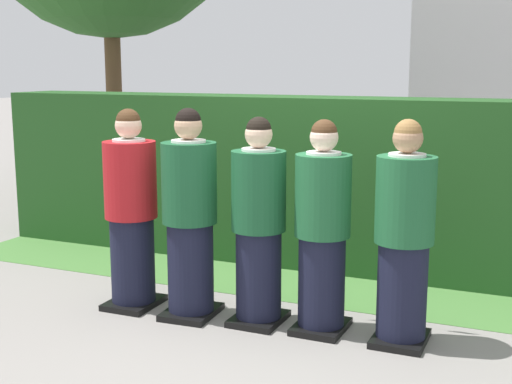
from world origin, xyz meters
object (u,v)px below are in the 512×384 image
object	(u,v)px
student_front_row_3	(322,232)
student_front_row_4	(404,239)
student_front_row_2	(259,227)
student_in_red_blazer	(131,214)
student_front_row_1	(190,219)

from	to	relation	value
student_front_row_3	student_front_row_4	world-z (taller)	student_front_row_4
student_front_row_2	student_front_row_4	size ratio (longest dim) A/B	0.99
student_in_red_blazer	student_front_row_3	distance (m)	1.63
student_in_red_blazer	student_front_row_3	world-z (taller)	student_in_red_blazer
student_in_red_blazer	student_front_row_1	distance (m)	0.56
student_in_red_blazer	student_front_row_2	bearing A→B (deg)	3.77
student_front_row_1	student_front_row_3	distance (m)	1.07
student_front_row_2	student_front_row_4	xyz separation A→B (m)	(1.12, 0.04, 0.01)
student_front_row_1	student_front_row_4	bearing A→B (deg)	4.16
student_in_red_blazer	student_front_row_2	world-z (taller)	student_in_red_blazer
student_front_row_2	student_front_row_4	distance (m)	1.12
student_in_red_blazer	student_front_row_3	xyz separation A→B (m)	(1.62, 0.11, -0.02)
student_front_row_4	student_in_red_blazer	bearing A→B (deg)	-177.06
student_in_red_blazer	student_front_row_2	distance (m)	1.12
student_front_row_3	student_front_row_4	distance (m)	0.61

